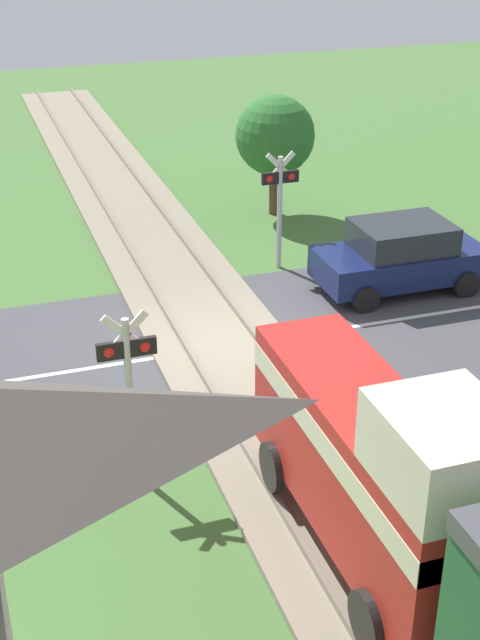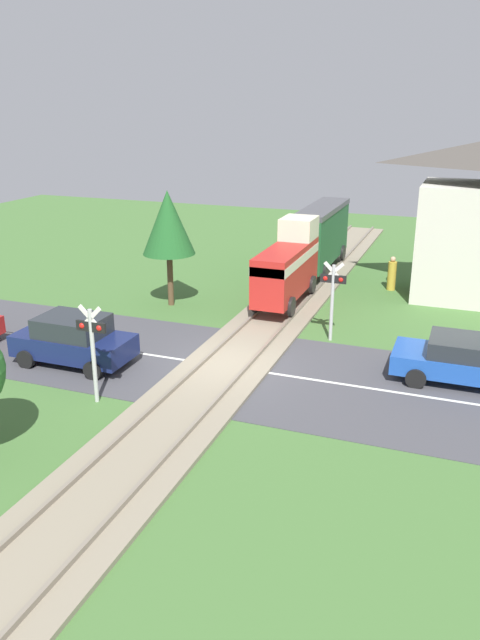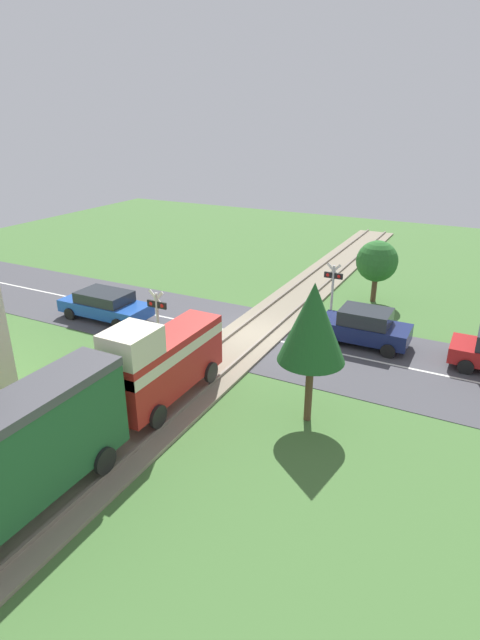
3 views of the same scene
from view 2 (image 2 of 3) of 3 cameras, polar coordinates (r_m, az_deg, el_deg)
name	(u,v)px [view 2 (image 2 of 3)]	position (r m, az deg, el deg)	size (l,w,h in m)	color
ground_plane	(227,367)	(19.85, -1.20, -4.33)	(60.00, 60.00, 0.00)	#426B33
road_surface	(227,367)	(19.85, -1.20, -4.30)	(48.00, 6.40, 0.02)	#424247
track_bed	(227,365)	(19.83, -1.20, -4.15)	(2.80, 48.00, 0.24)	gray
train	(308,246)	(28.22, 6.23, 6.74)	(1.58, 11.50, 3.18)	red
car_near_crossing	(73,340)	(20.50, -14.98, -1.74)	(3.79, 1.89, 1.60)	#141E4C
car_far_side	(472,360)	(19.69, 20.43, -3.47)	(4.54, 1.99, 1.40)	#1E4CA8
crossing_signal_west_approach	(92,341)	(17.41, -13.36, -1.85)	(0.90, 0.18, 2.84)	#B7B7B7
crossing_signal_east_approach	(333,290)	(21.70, 8.47, 2.71)	(0.90, 0.18, 2.84)	#B7B7B7
pedestrian_by_station	(392,275)	(28.57, 13.71, 4.05)	(0.38, 0.38, 1.52)	gold
tree_roadside_hedge	(168,223)	(25.19, -6.59, 8.80)	(2.11, 2.11, 4.70)	brown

